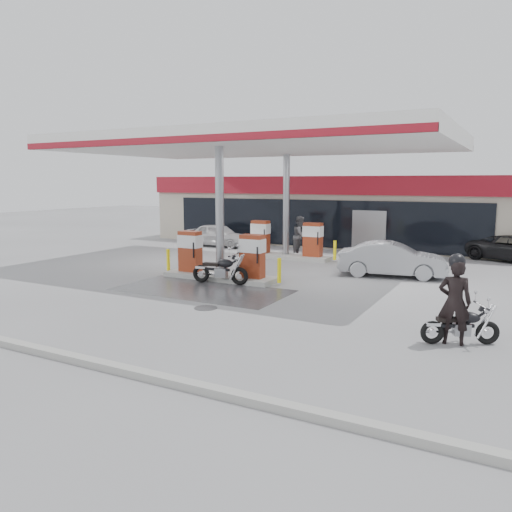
# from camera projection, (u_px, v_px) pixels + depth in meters

# --- Properties ---
(ground) EXTENTS (90.00, 90.00, 0.00)m
(ground) POSITION_uv_depth(u_px,v_px,m) (190.00, 289.00, 17.44)
(ground) COLOR gray
(ground) RESTS_ON ground
(wet_patch) EXTENTS (6.00, 3.00, 0.00)m
(wet_patch) POSITION_uv_depth(u_px,v_px,m) (202.00, 290.00, 17.20)
(wet_patch) COLOR #4C4C4F
(wet_patch) RESTS_ON ground
(drain_cover) EXTENTS (0.70, 0.70, 0.01)m
(drain_cover) POSITION_uv_depth(u_px,v_px,m) (206.00, 308.00, 14.76)
(drain_cover) COLOR #38383A
(drain_cover) RESTS_ON ground
(kerb) EXTENTS (28.00, 0.25, 0.15)m
(kerb) POSITION_uv_depth(u_px,v_px,m) (9.00, 343.00, 11.32)
(kerb) COLOR gray
(kerb) RESTS_ON ground
(store_building) EXTENTS (22.00, 8.22, 4.00)m
(store_building) POSITION_uv_depth(u_px,v_px,m) (340.00, 209.00, 31.03)
(store_building) COLOR #B6A998
(store_building) RESTS_ON ground
(canopy) EXTENTS (16.00, 10.02, 5.51)m
(canopy) POSITION_uv_depth(u_px,v_px,m) (257.00, 144.00, 21.01)
(canopy) COLOR silver
(canopy) RESTS_ON ground
(pump_island_near) EXTENTS (5.14, 1.30, 1.78)m
(pump_island_near) POSITION_uv_depth(u_px,v_px,m) (220.00, 261.00, 19.07)
(pump_island_near) COLOR #9E9E99
(pump_island_near) RESTS_ON ground
(pump_island_far) EXTENTS (5.14, 1.30, 1.78)m
(pump_island_far) POSITION_uv_depth(u_px,v_px,m) (286.00, 244.00, 24.31)
(pump_island_far) COLOR #9E9E99
(pump_island_far) RESTS_ON ground
(main_motorcycle) EXTENTS (1.67, 0.99, 0.93)m
(main_motorcycle) POSITION_uv_depth(u_px,v_px,m) (461.00, 327.00, 11.43)
(main_motorcycle) COLOR black
(main_motorcycle) RESTS_ON ground
(biker_main) EXTENTS (0.78, 0.56, 1.98)m
(biker_main) POSITION_uv_depth(u_px,v_px,m) (455.00, 302.00, 11.35)
(biker_main) COLOR black
(biker_main) RESTS_ON ground
(parked_motorcycle) EXTENTS (2.18, 0.84, 1.12)m
(parked_motorcycle) POSITION_uv_depth(u_px,v_px,m) (221.00, 270.00, 18.17)
(parked_motorcycle) COLOR black
(parked_motorcycle) RESTS_ON ground
(sedan_white) EXTENTS (3.84, 1.57, 1.31)m
(sedan_white) POSITION_uv_depth(u_px,v_px,m) (218.00, 235.00, 28.71)
(sedan_white) COLOR #BBBBBD
(sedan_white) RESTS_ON ground
(attendant) EXTENTS (0.77, 0.98, 1.99)m
(attendant) POSITION_uv_depth(u_px,v_px,m) (300.00, 236.00, 25.06)
(attendant) COLOR #505054
(attendant) RESTS_ON ground
(hatchback_silver) EXTENTS (4.32, 2.15, 1.36)m
(hatchback_silver) POSITION_uv_depth(u_px,v_px,m) (392.00, 259.00, 19.56)
(hatchback_silver) COLOR #989A9F
(hatchback_silver) RESTS_ON ground
(parked_car_left) EXTENTS (4.55, 2.91, 1.23)m
(parked_car_left) POSITION_uv_depth(u_px,v_px,m) (258.00, 230.00, 31.76)
(parked_car_left) COLOR black
(parked_car_left) RESTS_ON ground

